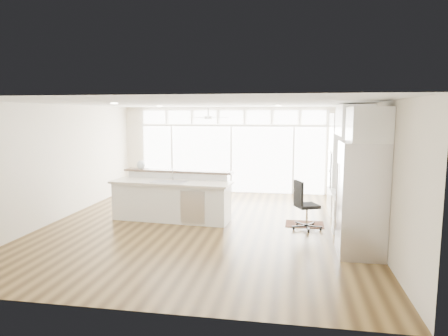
# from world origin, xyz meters

# --- Properties ---
(floor) EXTENTS (7.00, 8.00, 0.02)m
(floor) POSITION_xyz_m (0.00, 0.00, -0.01)
(floor) COLOR #422D14
(floor) RESTS_ON ground
(ceiling) EXTENTS (7.00, 8.00, 0.02)m
(ceiling) POSITION_xyz_m (0.00, 0.00, 2.70)
(ceiling) COLOR silver
(ceiling) RESTS_ON wall_back
(wall_back) EXTENTS (7.00, 0.04, 2.70)m
(wall_back) POSITION_xyz_m (0.00, 4.00, 1.35)
(wall_back) COLOR beige
(wall_back) RESTS_ON floor
(wall_front) EXTENTS (7.00, 0.04, 2.70)m
(wall_front) POSITION_xyz_m (0.00, -4.00, 1.35)
(wall_front) COLOR beige
(wall_front) RESTS_ON floor
(wall_left) EXTENTS (0.04, 8.00, 2.70)m
(wall_left) POSITION_xyz_m (-3.50, 0.00, 1.35)
(wall_left) COLOR beige
(wall_left) RESTS_ON floor
(wall_right) EXTENTS (0.04, 8.00, 2.70)m
(wall_right) POSITION_xyz_m (3.50, 0.00, 1.35)
(wall_right) COLOR beige
(wall_right) RESTS_ON floor
(glass_wall) EXTENTS (5.80, 0.06, 2.08)m
(glass_wall) POSITION_xyz_m (0.00, 3.94, 1.05)
(glass_wall) COLOR white
(glass_wall) RESTS_ON wall_back
(transom_row) EXTENTS (5.90, 0.06, 0.40)m
(transom_row) POSITION_xyz_m (0.00, 3.94, 2.38)
(transom_row) COLOR white
(transom_row) RESTS_ON wall_back
(desk_window) EXTENTS (0.04, 0.85, 0.85)m
(desk_window) POSITION_xyz_m (3.46, 0.30, 1.55)
(desk_window) COLOR silver
(desk_window) RESTS_ON wall_right
(ceiling_fan) EXTENTS (1.16, 1.16, 0.32)m
(ceiling_fan) POSITION_xyz_m (-0.50, 2.80, 2.48)
(ceiling_fan) COLOR silver
(ceiling_fan) RESTS_ON ceiling
(recessed_lights) EXTENTS (3.40, 3.00, 0.02)m
(recessed_lights) POSITION_xyz_m (0.00, 0.20, 2.68)
(recessed_lights) COLOR white
(recessed_lights) RESTS_ON ceiling
(oven_cabinet) EXTENTS (0.64, 1.20, 2.50)m
(oven_cabinet) POSITION_xyz_m (3.17, 1.80, 1.25)
(oven_cabinet) COLOR white
(oven_cabinet) RESTS_ON floor
(desk_nook) EXTENTS (0.72, 1.30, 0.76)m
(desk_nook) POSITION_xyz_m (3.13, 0.30, 0.38)
(desk_nook) COLOR white
(desk_nook) RESTS_ON floor
(upper_cabinets) EXTENTS (0.64, 1.30, 0.64)m
(upper_cabinets) POSITION_xyz_m (3.17, 0.30, 2.35)
(upper_cabinets) COLOR white
(upper_cabinets) RESTS_ON wall_right
(refrigerator) EXTENTS (0.76, 0.90, 2.00)m
(refrigerator) POSITION_xyz_m (3.11, -1.35, 1.00)
(refrigerator) COLOR silver
(refrigerator) RESTS_ON floor
(fridge_cabinet) EXTENTS (0.64, 0.90, 0.60)m
(fridge_cabinet) POSITION_xyz_m (3.17, -1.35, 2.30)
(fridge_cabinet) COLOR white
(fridge_cabinet) RESTS_ON wall_right
(framed_photos) EXTENTS (0.06, 0.22, 0.80)m
(framed_photos) POSITION_xyz_m (3.46, 0.92, 1.40)
(framed_photos) COLOR black
(framed_photos) RESTS_ON wall_right
(kitchen_island) EXTENTS (2.91, 1.29, 1.13)m
(kitchen_island) POSITION_xyz_m (-0.87, 0.32, 0.56)
(kitchen_island) COLOR white
(kitchen_island) RESTS_ON floor
(rug) EXTENTS (0.86, 0.63, 0.01)m
(rug) POSITION_xyz_m (2.21, 0.45, 0.01)
(rug) COLOR #351910
(rug) RESTS_ON floor
(office_chair) EXTENTS (0.71, 0.68, 1.05)m
(office_chair) POSITION_xyz_m (2.24, 0.09, 0.53)
(office_chair) COLOR black
(office_chair) RESTS_ON floor
(fishbowl) EXTENTS (0.24, 0.24, 0.21)m
(fishbowl) POSITION_xyz_m (-1.78, 0.79, 1.23)
(fishbowl) COLOR silver
(fishbowl) RESTS_ON kitchen_island
(monitor) EXTENTS (0.11, 0.46, 0.38)m
(monitor) POSITION_xyz_m (3.05, 0.30, 0.95)
(monitor) COLOR black
(monitor) RESTS_ON desk_nook
(keyboard) EXTENTS (0.14, 0.30, 0.01)m
(keyboard) POSITION_xyz_m (2.88, 0.30, 0.77)
(keyboard) COLOR silver
(keyboard) RESTS_ON desk_nook
(potted_plant) EXTENTS (0.30, 0.33, 0.25)m
(potted_plant) POSITION_xyz_m (3.17, 1.80, 2.63)
(potted_plant) COLOR #2E5825
(potted_plant) RESTS_ON oven_cabinet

